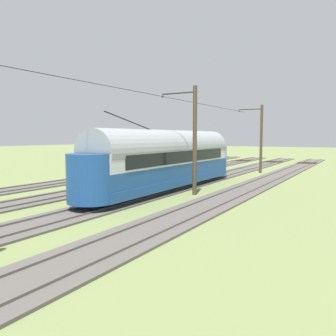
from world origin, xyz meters
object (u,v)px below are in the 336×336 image
catenary_pole_foreground (261,138)px  spare_tie_stack (91,171)px  vintage_streetcar (168,159)px  catenary_pole_mid_near (194,139)px

catenary_pole_foreground → spare_tie_stack: bearing=32.0°
catenary_pole_foreground → spare_tie_stack: catenary_pole_foreground is taller
vintage_streetcar → spare_tie_stack: (12.67, -5.68, -2.00)m
catenary_pole_foreground → spare_tie_stack: size_ratio=2.97×
vintage_streetcar → catenary_pole_foreground: bearing=-99.0°
vintage_streetcar → catenary_pole_mid_near: 2.92m
spare_tie_stack → catenary_pole_foreground: bearing=-148.0°
vintage_streetcar → spare_tie_stack: size_ratio=7.66×
vintage_streetcar → catenary_pole_mid_near: (-2.40, 0.81, 1.45)m
catenary_pole_mid_near → catenary_pole_foreground: bearing=-90.0°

